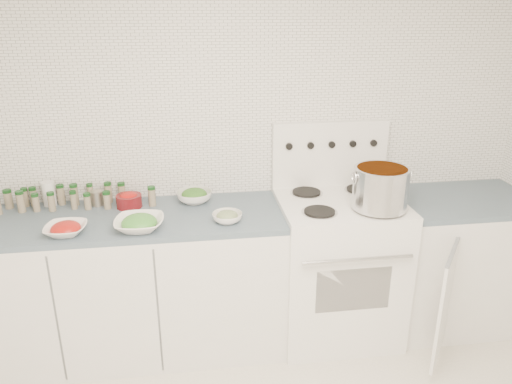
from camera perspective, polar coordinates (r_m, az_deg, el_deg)
name	(u,v)px	position (r m, az deg, el deg)	size (l,w,h in m)	color
room_walls	(320,165)	(1.70, 7.31, 3.05)	(3.54, 3.04, 2.52)	white
counter_left	(131,284)	(3.22, -14.07, -10.15)	(1.85, 0.62, 0.90)	white
stove	(337,263)	(3.30, 9.19, -7.99)	(0.76, 0.70, 1.36)	white
counter_right	(454,260)	(3.64, 21.72, -7.28)	(0.89, 0.95, 0.90)	white
stock_pot	(381,186)	(2.97, 14.05, 0.64)	(0.34, 0.32, 0.24)	silver
bowl_tomato	(66,229)	(2.88, -20.92, -3.95)	(0.24, 0.24, 0.07)	white
bowl_snowpea	(139,223)	(2.82, -13.19, -3.47)	(0.29, 0.29, 0.09)	white
bowl_broccoli	(194,196)	(3.15, -7.06, -0.42)	(0.25, 0.25, 0.09)	white
bowl_zucchini	(227,217)	(2.85, -3.30, -2.84)	(0.20, 0.20, 0.07)	white
bowl_pepper	(129,200)	(3.14, -14.31, -0.87)	(0.16, 0.16, 0.10)	#601015
salt_canister	(49,194)	(3.31, -22.58, -0.17)	(0.08, 0.08, 0.15)	white
tin_can	(97,198)	(3.22, -17.72, -0.69)	(0.07, 0.07, 0.09)	#9F9687
spice_cluster	(67,197)	(3.25, -20.75, -0.59)	(0.94, 0.16, 0.14)	gray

